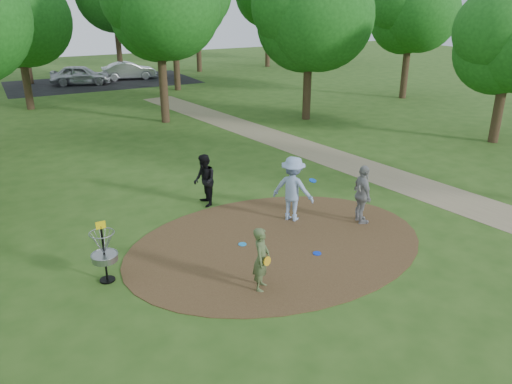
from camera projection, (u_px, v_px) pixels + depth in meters
name	position (u px, v px, depth m)	size (l,w,h in m)	color
ground	(277.00, 244.00, 13.57)	(100.00, 100.00, 0.00)	#2D5119
dirt_clearing	(277.00, 243.00, 13.57)	(8.40, 8.40, 0.02)	#47301C
footpath	(403.00, 182.00, 18.10)	(2.00, 40.00, 0.01)	#8C7A5B
parking_lot	(103.00, 82.00, 38.98)	(14.00, 8.00, 0.01)	black
player_observer_with_disc	(261.00, 259.00, 11.22)	(0.65, 0.66, 1.53)	#4F6138
player_throwing_with_disc	(293.00, 189.00, 14.69)	(1.47, 1.46, 1.97)	#8DA7D3
player_walking_with_disc	(204.00, 181.00, 15.78)	(0.74, 0.89, 1.68)	black
player_waiting_with_disc	(362.00, 195.00, 14.52)	(0.73, 1.13, 1.78)	gray
disc_ground_cyan	(242.00, 244.00, 13.48)	(0.22, 0.22, 0.02)	#1B8ADD
disc_ground_blue	(317.00, 253.00, 13.00)	(0.22, 0.22, 0.02)	#0C33DC
car_left	(81.00, 75.00, 37.61)	(1.75, 4.34, 1.48)	#ABAFB3
car_right	(129.00, 71.00, 40.11)	(1.46, 4.20, 1.38)	#B2B4BB
disc_golf_basket	(103.00, 248.00, 11.50)	(0.63, 0.63, 1.54)	black
tree_ring	(183.00, 26.00, 19.33)	(36.99, 46.13, 9.47)	#332316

